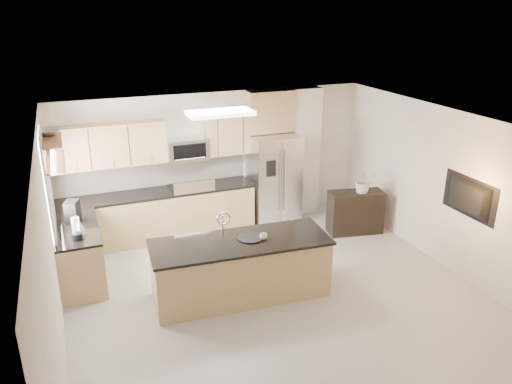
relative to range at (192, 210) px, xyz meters
name	(u,v)px	position (x,y,z in m)	size (l,w,h in m)	color
floor	(284,306)	(0.60, -2.92, -0.47)	(6.50, 6.50, 0.00)	#A7A49F
ceiling	(288,132)	(0.60, -2.92, 2.13)	(6.00, 6.50, 0.02)	silver
wall_back	(216,160)	(0.60, 0.33, 0.83)	(6.00, 0.02, 2.60)	white
wall_front	(456,383)	(0.60, -6.17, 0.83)	(6.00, 0.02, 2.60)	white
wall_left	(50,264)	(-2.40, -2.92, 0.83)	(0.02, 6.50, 2.60)	white
wall_right	(460,196)	(3.60, -2.92, 0.83)	(0.02, 6.50, 2.60)	white
back_counter	(159,214)	(-0.63, 0.01, 0.00)	(3.55, 0.66, 1.44)	tan
left_counter	(80,254)	(-2.07, -1.07, -0.01)	(0.66, 1.50, 0.92)	tan
range	(192,210)	(0.00, 0.00, 0.00)	(0.76, 0.64, 1.14)	black
upper_cabinets	(147,142)	(-0.70, 0.16, 1.35)	(3.50, 0.33, 0.75)	tan
microwave	(187,149)	(0.00, 0.12, 1.16)	(0.76, 0.40, 0.40)	silver
refrigerator	(274,179)	(1.66, -0.05, 0.42)	(0.92, 0.78, 1.78)	silver
partition_column	(304,152)	(2.42, 0.18, 0.83)	(0.60, 0.30, 2.60)	white
window	(48,185)	(-2.38, -1.07, 1.18)	(0.04, 1.15, 1.65)	white
shelf_lower	(54,162)	(-2.25, -0.97, 1.48)	(0.30, 1.20, 0.04)	brown
shelf_upper	(50,138)	(-2.25, -0.97, 1.85)	(0.30, 1.20, 0.04)	brown
ceiling_fixture	(220,113)	(0.20, -1.32, 2.09)	(1.00, 0.50, 0.06)	white
island	(241,268)	(0.12, -2.40, -0.02)	(2.67, 1.12, 1.33)	tan
credenza	(355,212)	(2.91, -1.10, -0.06)	(1.02, 0.43, 0.82)	black
cup	(263,236)	(0.45, -2.48, 0.48)	(0.11, 0.11, 0.09)	silver
platter	(250,238)	(0.29, -2.38, 0.44)	(0.39, 0.39, 0.02)	black
blender	(76,230)	(-2.07, -1.53, 0.60)	(0.15, 0.15, 0.35)	black
kettle	(79,226)	(-2.02, -1.31, 0.56)	(0.20, 0.20, 0.25)	silver
coffee_maker	(73,212)	(-2.09, -0.87, 0.62)	(0.26, 0.28, 0.35)	black
bowl	(50,131)	(-2.25, -0.87, 1.92)	(0.42, 0.42, 0.10)	silver
flower_vase	(364,174)	(3.00, -1.16, 0.71)	(0.66, 0.57, 0.73)	beige
television	(465,198)	(3.51, -3.12, 0.88)	(1.08, 0.14, 0.62)	black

